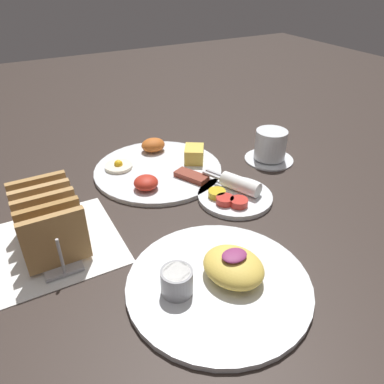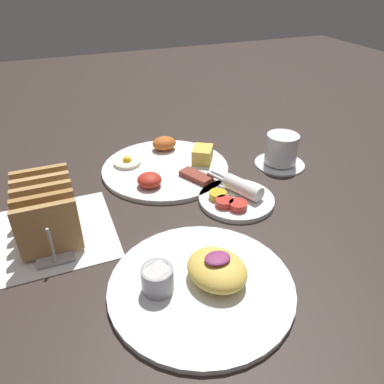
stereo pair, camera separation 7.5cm
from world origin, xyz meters
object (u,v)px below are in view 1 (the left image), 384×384
at_px(plate_breakfast, 159,167).
at_px(toast_rack, 49,222).
at_px(plate_condiments, 235,194).
at_px(coffee_cup, 270,147).
at_px(plate_foreground, 219,279).

relative_size(plate_breakfast, toast_rack, 1.65).
bearing_deg(toast_rack, plate_breakfast, 29.60).
relative_size(plate_condiments, coffee_cup, 1.45).
distance_m(plate_foreground, toast_rack, 0.30).
height_order(plate_condiments, plate_foreground, plate_foreground).
bearing_deg(coffee_cup, plate_condiments, -148.91).
bearing_deg(coffee_cup, toast_rack, -171.96).
xyz_separation_m(plate_breakfast, toast_rack, (-0.27, -0.15, 0.04)).
xyz_separation_m(plate_condiments, plate_foreground, (-0.16, -0.19, 0.00)).
bearing_deg(plate_breakfast, coffee_cup, -16.77).
bearing_deg(plate_breakfast, plate_foreground, -100.39).
bearing_deg(toast_rack, plate_condiments, -4.50).
bearing_deg(plate_condiments, plate_foreground, -129.65).
bearing_deg(plate_condiments, coffee_cup, 31.09).
distance_m(plate_breakfast, plate_foreground, 0.38).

